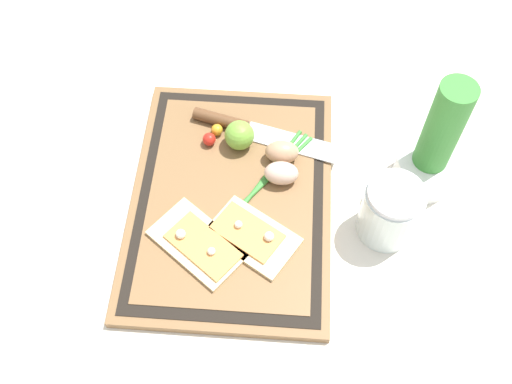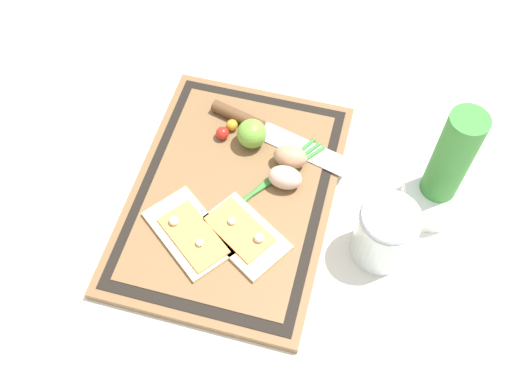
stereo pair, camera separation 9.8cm
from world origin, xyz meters
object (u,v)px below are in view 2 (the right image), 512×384
at_px(lime, 252,134).
at_px(cherry_tomato_yellow, 232,125).
at_px(egg_brown, 290,157).
at_px(pizza_slice_near, 190,233).
at_px(knife, 257,125).
at_px(pizza_slice_far, 243,234).
at_px(egg_pink, 285,177).
at_px(sauce_jar, 384,235).
at_px(herb_pot, 442,179).
at_px(cherry_tomato_red, 222,133).

distance_m(lime, cherry_tomato_yellow, 0.05).
height_order(egg_brown, lime, lime).
height_order(pizza_slice_near, cherry_tomato_yellow, pizza_slice_near).
bearing_deg(knife, pizza_slice_near, -11.54).
bearing_deg(lime, pizza_slice_near, -13.20).
relative_size(pizza_slice_near, egg_brown, 3.01).
height_order(pizza_slice_near, pizza_slice_far, same).
xyz_separation_m(egg_pink, cherry_tomato_yellow, (-0.09, -0.12, -0.01)).
relative_size(pizza_slice_near, knife, 0.64).
height_order(pizza_slice_far, sauce_jar, sauce_jar).
xyz_separation_m(pizza_slice_near, herb_pot, (-0.16, 0.37, 0.06)).
bearing_deg(pizza_slice_far, sauce_jar, 101.15).
distance_m(herb_pot, sauce_jar, 0.13).
height_order(lime, cherry_tomato_yellow, lime).
bearing_deg(pizza_slice_near, sauce_jar, 101.82).
xyz_separation_m(egg_brown, herb_pot, (0.01, 0.24, 0.04)).
bearing_deg(cherry_tomato_red, pizza_slice_far, 25.96).
bearing_deg(herb_pot, lime, -96.52).
bearing_deg(egg_pink, knife, -143.63).
distance_m(pizza_slice_near, knife, 0.24).
relative_size(pizza_slice_near, egg_pink, 3.01).
bearing_deg(pizza_slice_near, herb_pot, 114.27).
bearing_deg(pizza_slice_near, lime, 166.80).
relative_size(lime, cherry_tomato_red, 2.24).
distance_m(knife, egg_brown, 0.10).
xyz_separation_m(cherry_tomato_red, herb_pot, (0.03, 0.37, 0.05)).
height_order(lime, sauce_jar, sauce_jar).
bearing_deg(egg_brown, pizza_slice_far, -14.40).
bearing_deg(herb_pot, knife, -102.30).
xyz_separation_m(egg_brown, sauce_jar, (0.11, 0.17, 0.01)).
relative_size(pizza_slice_near, pizza_slice_far, 1.06).
xyz_separation_m(cherry_tomato_yellow, herb_pot, (0.06, 0.36, 0.05)).
distance_m(pizza_slice_near, cherry_tomato_yellow, 0.22).
bearing_deg(cherry_tomato_red, sauce_jar, 65.54).
relative_size(pizza_slice_near, herb_pot, 0.75).
xyz_separation_m(knife, egg_brown, (0.06, 0.07, 0.01)).
xyz_separation_m(lime, cherry_tomato_red, (0.00, -0.05, -0.01)).
distance_m(knife, sauce_jar, 0.30).
bearing_deg(lime, herb_pot, 83.48).
bearing_deg(cherry_tomato_red, knife, 122.81).
height_order(pizza_slice_far, egg_pink, egg_pink).
height_order(knife, cherry_tomato_yellow, knife).
distance_m(egg_pink, herb_pot, 0.25).
xyz_separation_m(pizza_slice_far, sauce_jar, (-0.04, 0.21, 0.02)).
relative_size(egg_pink, cherry_tomato_yellow, 2.77).
bearing_deg(cherry_tomato_yellow, pizza_slice_far, 20.73).
relative_size(pizza_slice_far, lime, 3.17).
height_order(egg_brown, egg_pink, same).
distance_m(cherry_tomato_red, herb_pot, 0.38).
distance_m(egg_brown, cherry_tomato_yellow, 0.13).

